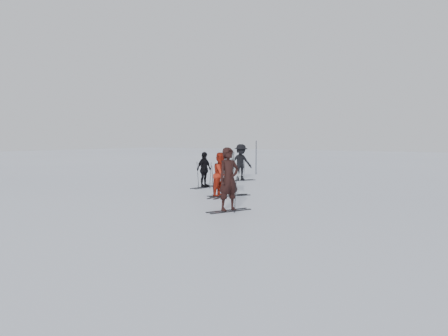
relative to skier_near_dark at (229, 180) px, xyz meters
The scene contains 12 objects.
ground 4.15m from the skier_near_dark, 134.16° to the left, with size 120.00×120.00×0.00m, color silver.
skier_near_dark is the anchor object (origin of this frame).
skier_red 3.33m from the skier_near_dark, 128.38° to the left, with size 0.81×0.63×1.67m, color #A42412.
skier_grey 3.54m from the skier_near_dark, 123.38° to the left, with size 0.89×0.58×1.81m, color #A5ABAF.
skier_uphill_left 6.49m from the skier_near_dark, 133.40° to the left, with size 0.93×0.39×1.59m, color black.
skier_uphill_far 9.68m from the skier_near_dark, 119.61° to the left, with size 1.22×0.70×1.89m, color black.
skis_near_dark 0.40m from the skier_near_dark, ahead, with size 0.82×1.55×1.13m, color black, non-canonical shape.
skis_red 3.34m from the skier_near_dark, 128.38° to the left, with size 0.90×1.70×1.24m, color black, non-canonical shape.
skis_grey 3.56m from the skier_near_dark, 123.38° to the left, with size 0.93×1.75×1.28m, color black, non-canonical shape.
skis_uphill_left 6.49m from the skier_near_dark, 133.40° to the left, with size 0.87×1.65×1.20m, color black, non-canonical shape.
skis_uphill_far 9.69m from the skier_near_dark, 119.61° to the left, with size 0.86×1.63×1.19m, color black, non-canonical shape.
piste_marker 13.71m from the skier_near_dark, 116.34° to the left, with size 0.05×0.05×2.08m, color black.
Camera 1 is at (10.14, -14.02, 2.27)m, focal length 35.00 mm.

